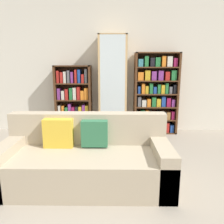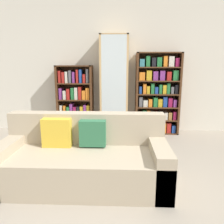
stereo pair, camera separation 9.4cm
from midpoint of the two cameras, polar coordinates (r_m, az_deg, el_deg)
The scene contains 7 objects.
ground_plane at distance 2.43m, azimuth -3.82°, elevation -23.47°, with size 16.00×16.00×0.00m, color gray.
wall_back at distance 4.72m, azimuth -0.44°, elevation 11.44°, with size 7.10×0.06×2.70m.
couch at distance 2.74m, azimuth -6.46°, elevation -12.26°, with size 2.00×0.86×0.81m.
bookshelf_left at distance 4.66m, azimuth -8.90°, elevation 3.02°, with size 0.74×0.32×1.40m.
display_cabinet at distance 4.51m, azimuth 1.15°, elevation 6.93°, with size 0.57×0.36×2.00m.
bookshelf_right at distance 4.62m, azimuth 12.33°, elevation 4.50°, with size 0.89×0.32×1.66m.
wine_bottle at distance 3.47m, azimuth 8.40°, elevation -9.06°, with size 0.08×0.08×0.40m.
Camera 2 is at (0.28, -1.96, 1.42)m, focal length 35.00 mm.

